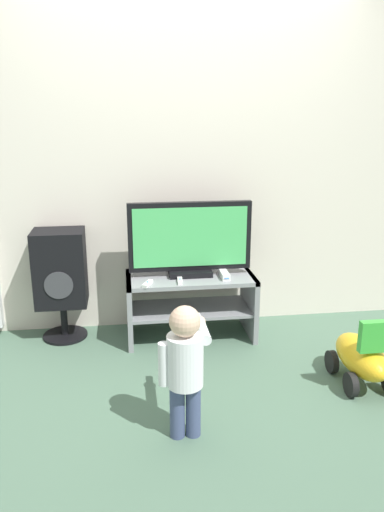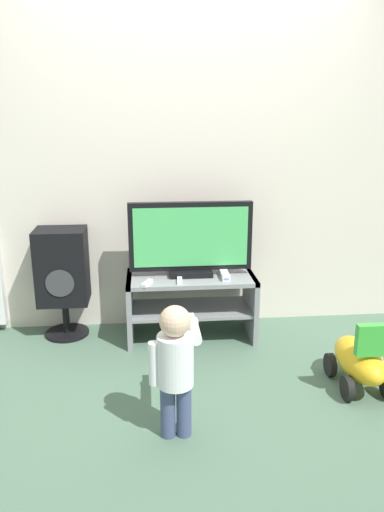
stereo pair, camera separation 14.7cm
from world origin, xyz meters
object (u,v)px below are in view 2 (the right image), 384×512
(television, at_px, (191,240))
(child, at_px, (176,361))
(game_console, at_px, (225,275))
(remote_secondary, at_px, (180,281))
(remote_primary, at_px, (147,283))
(speaker_tower, at_px, (62,269))
(ride_on_toy, at_px, (360,360))

(television, relative_size, child, 1.22)
(game_console, relative_size, remote_secondary, 1.40)
(remote_primary, height_order, child, child)
(game_console, height_order, remote_primary, game_console)
(speaker_tower, bearing_deg, ride_on_toy, -26.07)
(game_console, bearing_deg, remote_primary, -170.19)
(television, height_order, speaker_tower, television)
(television, bearing_deg, child, -98.67)
(television, relative_size, remote_secondary, 6.73)
(speaker_tower, bearing_deg, game_console, -8.86)
(child, bearing_deg, television, 81.33)
(speaker_tower, height_order, ride_on_toy, speaker_tower)
(speaker_tower, bearing_deg, remote_primary, -24.39)
(television, xyz_separation_m, ride_on_toy, (0.96, -0.84, -0.56))
(child, bearing_deg, ride_on_toy, 17.65)
(child, xyz_separation_m, speaker_tower, (-0.75, 1.29, 0.09))
(television, distance_m, game_console, 0.35)
(game_console, distance_m, speaker_tower, 1.19)
(child, bearing_deg, remote_primary, 97.74)
(game_console, distance_m, remote_primary, 0.57)
(remote_primary, distance_m, remote_secondary, 0.23)
(game_console, height_order, child, child)
(remote_primary, height_order, remote_secondary, same)
(remote_secondary, relative_size, child, 0.18)
(speaker_tower, xyz_separation_m, ride_on_toy, (1.90, -0.93, -0.34))
(television, bearing_deg, remote_primary, -149.55)
(game_console, relative_size, child, 0.25)
(game_console, relative_size, speaker_tower, 0.22)
(ride_on_toy, bearing_deg, speaker_tower, 153.93)
(television, distance_m, ride_on_toy, 1.39)
(remote_primary, bearing_deg, remote_secondary, 7.92)
(remote_secondary, xyz_separation_m, ride_on_toy, (1.05, -0.68, -0.31))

